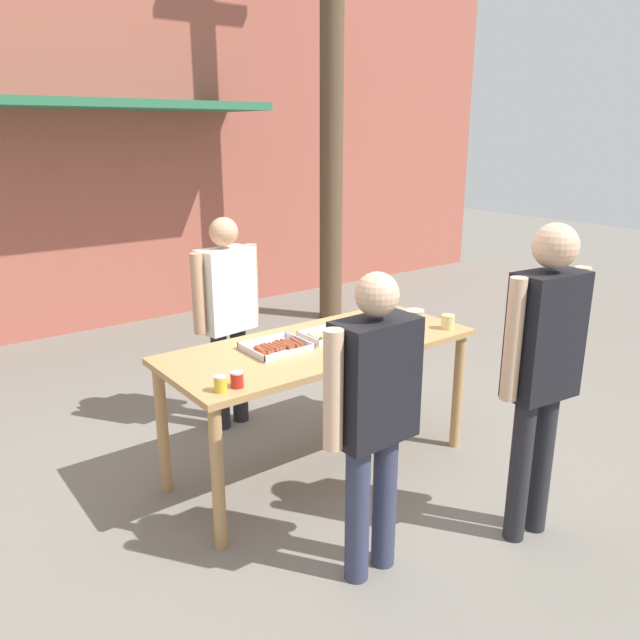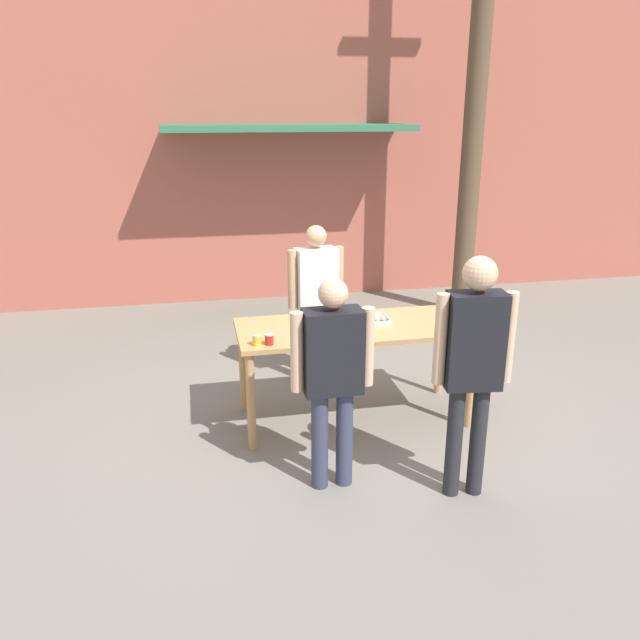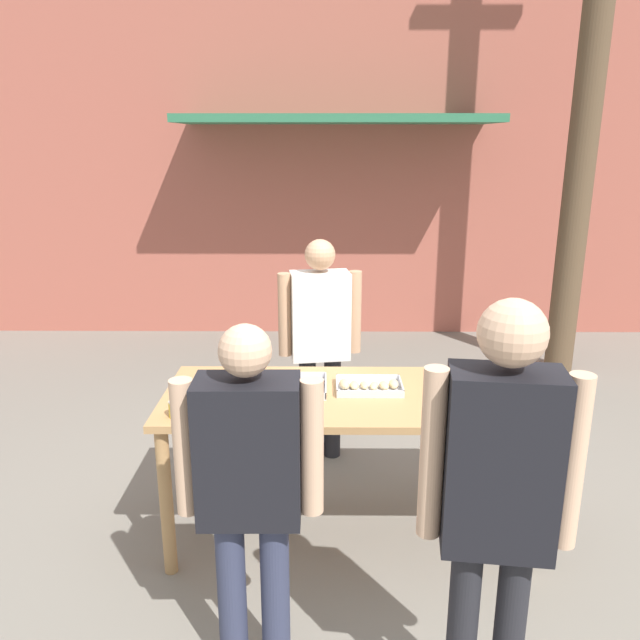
# 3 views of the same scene
# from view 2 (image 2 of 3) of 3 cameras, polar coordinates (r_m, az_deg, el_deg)

# --- Properties ---
(ground_plane) EXTENTS (24.00, 24.00, 0.00)m
(ground_plane) POSITION_cam_2_polar(r_m,az_deg,el_deg) (5.64, 3.07, -8.93)
(ground_plane) COLOR slate
(building_facade_back) EXTENTS (12.00, 1.11, 4.50)m
(building_facade_back) POSITION_cam_2_polar(r_m,az_deg,el_deg) (8.92, -3.42, 16.30)
(building_facade_back) COLOR #A85647
(building_facade_back) RESTS_ON ground
(serving_table) EXTENTS (2.00, 0.83, 0.88)m
(serving_table) POSITION_cam_2_polar(r_m,az_deg,el_deg) (5.33, 3.21, -1.58)
(serving_table) COLOR tan
(serving_table) RESTS_ON ground
(food_tray_sausages) EXTENTS (0.36, 0.32, 0.04)m
(food_tray_sausages) POSITION_cam_2_polar(r_m,az_deg,el_deg) (5.28, 0.03, -0.35)
(food_tray_sausages) COLOR silver
(food_tray_sausages) RESTS_ON serving_table
(food_tray_buns) EXTENTS (0.36, 0.24, 0.05)m
(food_tray_buns) POSITION_cam_2_polar(r_m,az_deg,el_deg) (5.37, 4.34, -0.01)
(food_tray_buns) COLOR silver
(food_tray_buns) RESTS_ON serving_table
(condiment_jar_mustard) EXTENTS (0.07, 0.07, 0.08)m
(condiment_jar_mustard) POSITION_cam_2_polar(r_m,az_deg,el_deg) (4.85, -5.78, -1.85)
(condiment_jar_mustard) COLOR gold
(condiment_jar_mustard) RESTS_ON serving_table
(condiment_jar_ketchup) EXTENTS (0.07, 0.07, 0.08)m
(condiment_jar_ketchup) POSITION_cam_2_polar(r_m,az_deg,el_deg) (4.86, -4.67, -1.78)
(condiment_jar_ketchup) COLOR #B22319
(condiment_jar_ketchup) RESTS_ON serving_table
(beer_cup) EXTENTS (0.09, 0.09, 0.10)m
(beer_cup) POSITION_cam_2_polar(r_m,az_deg,el_deg) (5.30, 13.05, -0.38)
(beer_cup) COLOR #DBC67A
(beer_cup) RESTS_ON serving_table
(person_server_behind_table) EXTENTS (0.57, 0.27, 1.58)m
(person_server_behind_table) POSITION_cam_2_polar(r_m,az_deg,el_deg) (6.09, -0.36, 2.73)
(person_server_behind_table) COLOR #232328
(person_server_behind_table) RESTS_ON ground
(person_customer_holding_hotdog) EXTENTS (0.59, 0.23, 1.56)m
(person_customer_holding_hotdog) POSITION_cam_2_polar(r_m,az_deg,el_deg) (4.30, 1.16, -4.39)
(person_customer_holding_hotdog) COLOR #333851
(person_customer_holding_hotdog) RESTS_ON ground
(person_customer_with_cup) EXTENTS (0.54, 0.25, 1.73)m
(person_customer_with_cup) POSITION_cam_2_polar(r_m,az_deg,el_deg) (4.28, 13.82, -3.26)
(person_customer_with_cup) COLOR #232328
(person_customer_with_cup) RESTS_ON ground
(utility_pole) EXTENTS (1.10, 0.26, 5.92)m
(utility_pole) POSITION_cam_2_polar(r_m,az_deg,el_deg) (8.32, 14.21, 20.92)
(utility_pole) COLOR brown
(utility_pole) RESTS_ON ground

